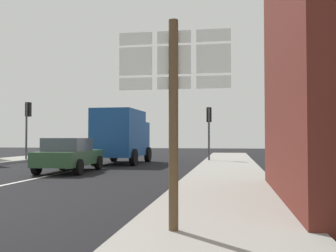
{
  "coord_description": "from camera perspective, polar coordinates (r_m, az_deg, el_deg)",
  "views": [
    {
      "loc": [
        6.98,
        -5.19,
        1.47
      ],
      "look_at": [
        4.82,
        8.01,
        1.89
      ],
      "focal_mm": 40.99,
      "sensor_mm": 36.0,
      "label": 1
    }
  ],
  "objects": [
    {
      "name": "route_sign_post",
      "position": [
        5.6,
        0.85,
        3.67
      ],
      "size": [
        1.66,
        0.14,
        3.2
      ],
      "color": "brown",
      "rests_on": "ground"
    },
    {
      "name": "delivery_truck",
      "position": [
        22.24,
        -6.88,
        -1.33
      ],
      "size": [
        2.53,
        5.02,
        3.05
      ],
      "color": "#19478C",
      "rests_on": "ground"
    },
    {
      "name": "sedan_far",
      "position": [
        17.13,
        -14.46,
        -4.12
      ],
      "size": [
        2.14,
        4.28,
        1.47
      ],
      "color": "#2D5133",
      "rests_on": "ground"
    },
    {
      "name": "traffic_light_far_right",
      "position": [
        23.45,
        6.12,
        0.66
      ],
      "size": [
        0.3,
        0.49,
        3.34
      ],
      "color": "#47474C",
      "rests_on": "ground"
    },
    {
      "name": "traffic_light_far_left",
      "position": [
        25.78,
        -20.14,
        1.18
      ],
      "size": [
        0.3,
        0.49,
        3.74
      ],
      "color": "#47474C",
      "rests_on": "ground"
    },
    {
      "name": "sidewalk_right",
      "position": [
        13.27,
        8.75,
        -7.84
      ],
      "size": [
        2.92,
        44.0,
        0.14
      ],
      "primitive_type": "cube",
      "color": "gray",
      "rests_on": "ground"
    },
    {
      "name": "lane_centre_stripe",
      "position": [
        13.27,
        -22.74,
        -8.0
      ],
      "size": [
        0.16,
        12.0,
        0.01
      ],
      "primitive_type": "cube",
      "color": "silver",
      "rests_on": "ground"
    },
    {
      "name": "ground_plane",
      "position": [
        16.78,
        -15.42,
        -6.77
      ],
      "size": [
        80.0,
        80.0,
        0.0
      ],
      "primitive_type": "plane",
      "color": "black"
    }
  ]
}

